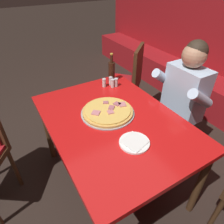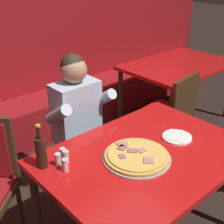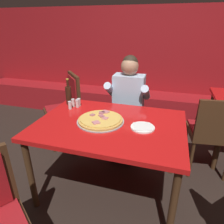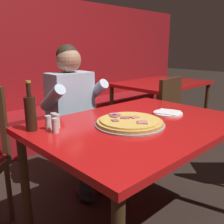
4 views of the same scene
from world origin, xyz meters
name	(u,v)px [view 2 (image 2 of 4)]	position (x,y,z in m)	size (l,w,h in m)	color
booth_wall_panel	(1,56)	(0.00, 2.18, 0.95)	(6.80, 0.16, 1.90)	maroon
booth_bench	(23,124)	(0.00, 1.86, 0.23)	(6.46, 0.48, 0.46)	maroon
main_dining_table	(146,163)	(0.00, 0.00, 0.70)	(1.35, 0.97, 0.77)	#422816
pizza	(137,156)	(-0.09, 0.00, 0.79)	(0.44, 0.44, 0.05)	#9E9EA3
plate_white_paper	(177,137)	(0.31, -0.02, 0.78)	(0.21, 0.21, 0.02)	white
beer_bottle	(41,151)	(-0.58, 0.33, 0.89)	(0.07, 0.07, 0.29)	black
shaker_black_pepper	(63,155)	(-0.45, 0.30, 0.81)	(0.04, 0.04, 0.09)	silver
shaker_oregano	(66,157)	(-0.45, 0.26, 0.81)	(0.04, 0.04, 0.09)	silver
shaker_red_pepper_flakes	(65,166)	(-0.50, 0.19, 0.81)	(0.04, 0.04, 0.09)	silver
shaker_parmesan	(58,160)	(-0.50, 0.27, 0.81)	(0.04, 0.04, 0.09)	silver
diner_seated_blue_shirt	(83,123)	(0.01, 0.71, 0.71)	(0.53, 0.53, 1.27)	black
dining_chair_side_aisle	(172,110)	(0.99, 0.55, 0.57)	(0.49, 0.49, 0.94)	#422816
background_dining_table	(178,70)	(1.71, 1.04, 0.69)	(1.32, 0.90, 0.77)	#422816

